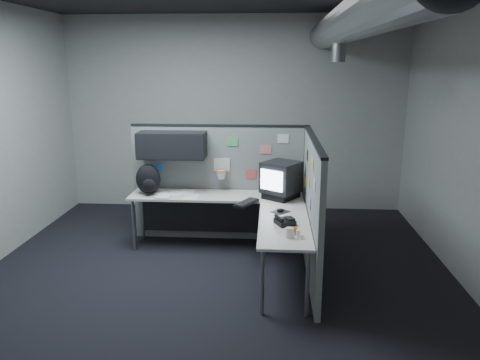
# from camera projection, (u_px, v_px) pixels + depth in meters

# --- Properties ---
(room) EXTENTS (5.62, 5.62, 3.22)m
(room) POSITION_uv_depth(u_px,v_px,m) (266.00, 97.00, 4.91)
(room) COLOR black
(room) RESTS_ON ground
(partition_back) EXTENTS (2.44, 0.42, 1.63)m
(partition_back) POSITION_uv_depth(u_px,v_px,m) (207.00, 171.00, 6.43)
(partition_back) COLOR slate
(partition_back) RESTS_ON ground
(partition_right) EXTENTS (0.07, 2.23, 1.63)m
(partition_right) POSITION_uv_depth(u_px,v_px,m) (311.00, 208.00, 5.40)
(partition_right) COLOR slate
(partition_right) RESTS_ON ground
(desk) EXTENTS (2.31, 2.11, 0.73)m
(desk) POSITION_uv_depth(u_px,v_px,m) (233.00, 210.00, 5.98)
(desk) COLOR beige
(desk) RESTS_ON ground
(monitor) EXTENTS (0.58, 0.58, 0.48)m
(monitor) POSITION_uv_depth(u_px,v_px,m) (281.00, 180.00, 6.04)
(monitor) COLOR black
(monitor) RESTS_ON desk
(keyboard) EXTENTS (0.31, 0.43, 0.04)m
(keyboard) POSITION_uv_depth(u_px,v_px,m) (246.00, 203.00, 5.82)
(keyboard) COLOR black
(keyboard) RESTS_ON desk
(mouse) EXTENTS (0.25, 0.25, 0.04)m
(mouse) POSITION_uv_depth(u_px,v_px,m) (280.00, 211.00, 5.52)
(mouse) COLOR black
(mouse) RESTS_ON desk
(phone) EXTENTS (0.25, 0.26, 0.10)m
(phone) POSITION_uv_depth(u_px,v_px,m) (284.00, 221.00, 5.09)
(phone) COLOR black
(phone) RESTS_ON desk
(bottles) EXTENTS (0.13, 0.16, 0.08)m
(bottles) POSITION_uv_depth(u_px,v_px,m) (297.00, 233.00, 4.73)
(bottles) COLOR silver
(bottles) RESTS_ON desk
(cup) EXTENTS (0.10, 0.10, 0.11)m
(cup) POSITION_uv_depth(u_px,v_px,m) (289.00, 233.00, 4.70)
(cup) COLOR beige
(cup) RESTS_ON desk
(papers) EXTENTS (0.72, 0.46, 0.02)m
(papers) POSITION_uv_depth(u_px,v_px,m) (172.00, 194.00, 6.24)
(papers) COLOR white
(papers) RESTS_ON desk
(backpack) EXTENTS (0.34, 0.31, 0.41)m
(backpack) POSITION_uv_depth(u_px,v_px,m) (148.00, 180.00, 6.22)
(backpack) COLOR black
(backpack) RESTS_ON desk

